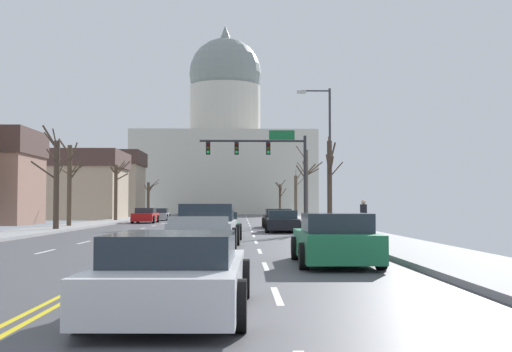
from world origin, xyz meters
TOP-DOWN VIEW (x-y plane):
  - ground at (0.00, -0.00)m, footprint 20.00×180.00m
  - signal_gantry at (4.80, 12.61)m, footprint 7.91×0.41m
  - street_lamp_right at (7.96, 3.46)m, footprint 2.04×0.24m
  - capitol_building at (0.00, 77.36)m, footprint 30.41×19.33m
  - sedan_near_00 at (5.37, 8.81)m, footprint 2.10×4.46m
  - sedan_near_01 at (5.22, 1.54)m, footprint 2.10×4.69m
  - sedan_near_02 at (1.94, -5.67)m, footprint 1.95×4.37m
  - pickup_truck_near_03 at (1.64, -12.19)m, footprint 2.41×5.82m
  - sedan_near_04 at (5.30, -18.46)m, footprint 2.09×4.58m
  - sedan_near_05 at (1.96, -25.82)m, footprint 2.17×4.65m
  - sedan_oncoming_00 at (-5.22, 19.79)m, footprint 1.97×4.53m
  - sedan_oncoming_01 at (-5.25, 28.88)m, footprint 2.17×4.54m
  - flank_building_00 at (-16.26, 32.45)m, footprint 13.74×9.19m
  - flank_building_01 at (-16.31, 48.68)m, footprint 12.86×8.37m
  - bare_tree_00 at (8.21, 54.10)m, footprint 1.51×2.21m
  - bare_tree_01 at (-8.65, 45.37)m, footprint 1.92×1.72m
  - bare_tree_02 at (7.99, 2.03)m, footprint 1.21×2.29m
  - bare_tree_03 at (-8.62, 8.42)m, footprint 2.17×1.80m
  - bare_tree_04 at (8.96, 36.94)m, footprint 1.15×1.74m
  - bare_tree_05 at (-7.89, 2.72)m, footprint 2.41×2.84m
  - bare_tree_06 at (8.12, 16.60)m, footprint 2.29×1.71m
  - bare_tree_07 at (-8.61, 24.52)m, footprint 2.32×1.56m
  - pedestrian_00 at (8.90, -3.38)m, footprint 0.35×0.34m

SIDE VIEW (x-z plane):
  - ground at x=0.00m, z-range -0.08..0.12m
  - sedan_near_05 at x=1.96m, z-range -0.02..1.11m
  - sedan_oncoming_01 at x=-5.25m, z-range -0.04..1.15m
  - sedan_near_02 at x=1.94m, z-range -0.04..1.16m
  - sedan_near_01 at x=5.22m, z-range -0.04..1.19m
  - sedan_oncoming_00 at x=-5.22m, z-range -0.04..1.23m
  - sedan_near_00 at x=5.37m, z-range -0.03..1.23m
  - sedan_near_04 at x=5.30m, z-range -0.05..1.27m
  - pickup_truck_near_03 at x=1.64m, z-range -0.08..1.49m
  - pedestrian_00 at x=8.90m, z-range 0.23..1.86m
  - bare_tree_01 at x=-8.65m, z-range 0.10..4.64m
  - bare_tree_00 at x=8.21m, z-range 0.11..4.98m
  - bare_tree_04 at x=8.96m, z-range -0.12..5.25m
  - bare_tree_02 at x=7.99m, z-range 0.19..5.61m
  - bare_tree_07 at x=-8.61m, z-range 0.21..5.68m
  - bare_tree_05 at x=-7.89m, z-range -0.11..6.00m
  - bare_tree_03 at x=-8.62m, z-range 0.12..6.02m
  - bare_tree_06 at x=8.12m, z-range 0.23..6.34m
  - flank_building_00 at x=-16.26m, z-range 0.05..7.12m
  - flank_building_01 at x=-16.31m, z-range 0.06..8.45m
  - street_lamp_right at x=7.96m, z-range 0.85..9.24m
  - signal_gantry at x=4.80m, z-range 1.67..8.59m
  - capitol_building at x=0.00m, z-range -5.36..27.77m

